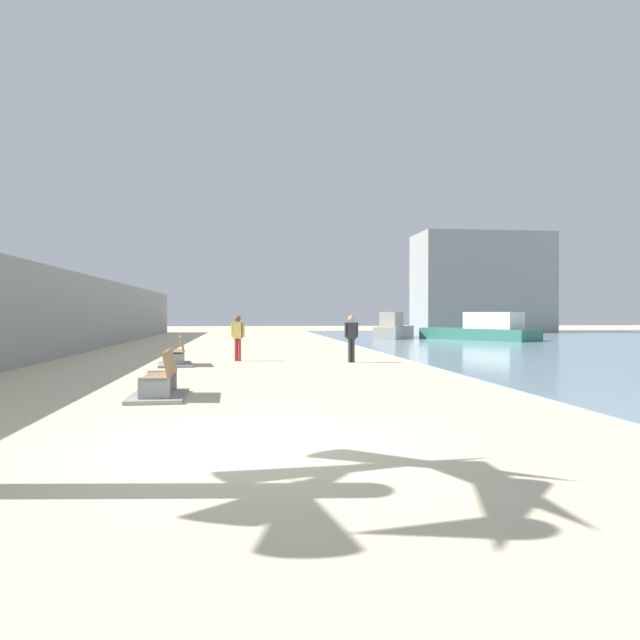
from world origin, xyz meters
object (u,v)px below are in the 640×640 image
(bench_far, at_px, (176,358))
(person_standing, at_px, (238,335))
(boat_mid_bay, at_px, (394,328))
(person_walking, at_px, (351,335))
(boat_distant, at_px, (482,330))
(bench_near, at_px, (160,386))

(bench_far, relative_size, person_standing, 1.33)
(bench_far, height_order, boat_mid_bay, boat_mid_bay)
(bench_far, bearing_deg, person_standing, 38.00)
(person_standing, distance_m, boat_mid_bay, 22.21)
(bench_far, relative_size, person_walking, 1.32)
(bench_far, xyz_separation_m, person_standing, (2.05, 1.60, 0.73))
(bench_far, bearing_deg, person_walking, 4.75)
(person_standing, bearing_deg, person_walking, -15.29)
(boat_mid_bay, bearing_deg, boat_distant, -39.45)
(person_walking, height_order, boat_mid_bay, boat_mid_bay)
(boat_distant, relative_size, boat_mid_bay, 1.05)
(bench_far, xyz_separation_m, boat_mid_bay, (12.78, 21.05, 0.47))
(bench_near, relative_size, bench_far, 0.96)
(boat_mid_bay, bearing_deg, bench_near, -112.80)
(bench_near, distance_m, boat_distant, 30.34)
(person_standing, bearing_deg, boat_distant, 44.72)
(bench_near, bearing_deg, boat_distant, 55.71)
(person_walking, distance_m, boat_distant, 20.19)
(bench_near, height_order, person_walking, person_walking)
(person_standing, xyz_separation_m, boat_distant, (15.60, 15.44, -0.28))
(person_walking, distance_m, boat_mid_bay, 21.62)
(person_standing, distance_m, boat_distant, 21.95)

